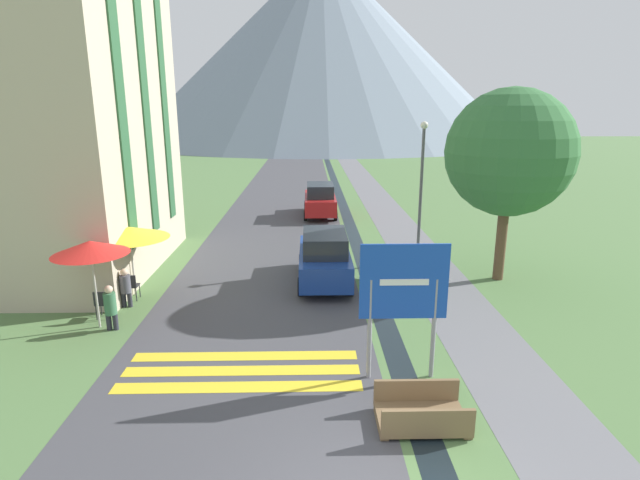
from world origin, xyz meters
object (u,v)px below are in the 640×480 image
at_px(parked_car_near, 324,257).
at_px(cafe_chair_far_left, 132,271).
at_px(person_seated_near, 110,306).
at_px(footbridge, 421,414).
at_px(cafe_umbrella_middle_yellow, 129,233).
at_px(hotel_building, 65,94).
at_px(parked_car_far, 320,200).
at_px(cafe_chair_middle, 131,285).
at_px(streetlamp, 421,181).
at_px(tree_by_path, 510,153).
at_px(cafe_umbrella_front_red, 90,248).
at_px(cafe_chair_near_right, 102,302).
at_px(road_sign, 404,292).
at_px(person_seated_far, 125,286).

bearing_deg(parked_car_near, cafe_chair_far_left, -178.11).
relative_size(parked_car_near, person_seated_near, 3.28).
height_order(footbridge, cafe_chair_far_left, cafe_chair_far_left).
bearing_deg(cafe_umbrella_middle_yellow, hotel_building, 134.13).
distance_m(parked_car_far, cafe_chair_middle, 14.02).
relative_size(cafe_chair_far_left, streetlamp, 0.16).
bearing_deg(tree_by_path, cafe_chair_far_left, -178.05).
bearing_deg(footbridge, cafe_umbrella_front_red, 150.08).
height_order(cafe_chair_near_right, streetlamp, streetlamp).
xyz_separation_m(parked_car_near, cafe_chair_near_right, (-6.45, -2.95, -0.40)).
bearing_deg(road_sign, person_seated_far, 150.56).
distance_m(hotel_building, cafe_umbrella_middle_yellow, 5.87).
bearing_deg(person_seated_far, parked_car_near, 18.86).
bearing_deg(cafe_umbrella_middle_yellow, tree_by_path, 6.06).
relative_size(hotel_building, cafe_chair_middle, 13.86).
bearing_deg(person_seated_near, cafe_umbrella_middle_yellow, 95.44).
xyz_separation_m(cafe_chair_far_left, cafe_umbrella_middle_yellow, (0.37, -0.88, 1.58)).
distance_m(cafe_umbrella_front_red, person_seated_far, 2.19).
bearing_deg(cafe_umbrella_front_red, cafe_chair_middle, 83.98).
height_order(streetlamp, tree_by_path, tree_by_path).
xyz_separation_m(cafe_umbrella_front_red, cafe_umbrella_middle_yellow, (0.18, 2.44, -0.20)).
bearing_deg(footbridge, person_seated_near, 149.68).
xyz_separation_m(cafe_chair_middle, person_seated_near, (0.21, -2.18, 0.19)).
bearing_deg(parked_car_near, cafe_umbrella_front_red, -150.89).
relative_size(person_seated_near, person_seated_far, 1.05).
bearing_deg(hotel_building, tree_by_path, -6.03).
bearing_deg(person_seated_far, cafe_chair_middle, 94.28).
bearing_deg(streetlamp, cafe_chair_middle, -158.70).
relative_size(cafe_chair_near_right, streetlamp, 0.16).
xyz_separation_m(parked_car_far, tree_by_path, (6.07, -10.81, 3.52)).
relative_size(cafe_umbrella_middle_yellow, person_seated_far, 2.00).
relative_size(parked_car_far, cafe_chair_near_right, 4.90).
distance_m(footbridge, tree_by_path, 10.38).
height_order(footbridge, cafe_chair_middle, cafe_chair_middle).
relative_size(cafe_chair_middle, person_seated_near, 0.66).
bearing_deg(road_sign, cafe_chair_middle, 147.61).
distance_m(parked_car_near, cafe_chair_far_left, 6.55).
height_order(cafe_umbrella_front_red, cafe_umbrella_middle_yellow, cafe_umbrella_front_red).
relative_size(cafe_chair_far_left, cafe_chair_middle, 1.00).
height_order(road_sign, cafe_chair_middle, road_sign).
height_order(cafe_chair_middle, cafe_chair_near_right, same).
bearing_deg(cafe_umbrella_front_red, footbridge, -29.92).
distance_m(footbridge, parked_car_far, 19.20).
relative_size(cafe_umbrella_front_red, person_seated_near, 1.94).
height_order(road_sign, person_seated_near, road_sign).
height_order(cafe_chair_middle, person_seated_near, person_seated_near).
xyz_separation_m(cafe_chair_far_left, cafe_chair_middle, (0.41, -1.31, 0.00)).
bearing_deg(footbridge, cafe_chair_middle, 139.59).
distance_m(cafe_chair_middle, streetlamp, 10.94).
distance_m(road_sign, cafe_chair_near_right, 8.79).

